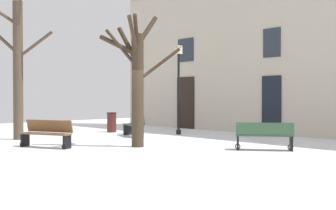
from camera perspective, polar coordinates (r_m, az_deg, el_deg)
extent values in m
plane|color=white|center=(12.40, -5.39, -6.48)|extent=(31.88, 31.88, 0.00)
cube|color=#BCB29E|center=(18.72, 14.94, 8.12)|extent=(19.92, 0.40, 7.87)
cube|color=black|center=(21.67, 2.43, 0.31)|extent=(1.20, 0.08, 2.68)
cube|color=#262D38|center=(21.81, 2.44, 7.53)|extent=(1.08, 0.06, 1.20)
cube|color=black|center=(18.51, 13.98, -0.05)|extent=(0.93, 0.08, 2.55)
cube|color=#262D38|center=(18.65, 14.02, 8.28)|extent=(0.84, 0.06, 1.25)
cylinder|color=#4C3D2D|center=(17.05, -19.84, 4.46)|extent=(0.37, 0.37, 5.31)
cylinder|color=#4C3D2D|center=(17.45, -21.52, 8.15)|extent=(1.08, 0.83, 1.10)
cylinder|color=#4C3D2D|center=(16.66, -19.67, 12.33)|extent=(1.40, 0.57, 1.29)
cylinder|color=#4C3D2D|center=(17.40, -21.83, 11.51)|extent=(0.77, 1.11, 0.89)
cylinder|color=#4C3D2D|center=(16.79, -17.77, 7.84)|extent=(1.26, 0.96, 1.05)
cylinder|color=#382B1E|center=(13.66, -4.18, 1.99)|extent=(0.40, 0.40, 3.70)
cylinder|color=#382B1E|center=(13.85, -6.33, 7.66)|extent=(0.93, 0.80, 1.31)
cylinder|color=#382B1E|center=(13.33, -4.75, 9.35)|extent=(0.70, 0.94, 1.20)
cylinder|color=#382B1E|center=(13.48, -4.38, 10.16)|extent=(0.64, 0.67, 0.96)
cylinder|color=#382B1E|center=(13.95, -6.73, 8.07)|extent=(1.20, 0.88, 0.77)
cylinder|color=#382B1E|center=(13.74, -1.29, 5.52)|extent=(0.96, 1.21, 1.14)
cylinder|color=#382B1E|center=(13.96, -5.46, 8.06)|extent=(0.87, 0.39, 1.30)
cylinder|color=#382B1E|center=(14.09, -2.94, 10.03)|extent=(0.17, 0.92, 1.10)
cylinder|color=black|center=(18.23, 1.45, 1.49)|extent=(0.10, 0.10, 3.52)
cylinder|color=black|center=(18.29, 1.45, -3.72)|extent=(0.22, 0.22, 0.20)
cube|color=beige|center=(18.34, 1.46, 7.55)|extent=(0.24, 0.24, 0.36)
cone|color=black|center=(18.36, 1.46, 8.11)|extent=(0.30, 0.30, 0.14)
cylinder|color=#4C1E19|center=(19.56, -7.72, -2.41)|extent=(0.43, 0.43, 0.89)
torus|color=black|center=(19.53, -7.72, -1.07)|extent=(0.45, 0.45, 0.04)
cube|color=#2D4C33|center=(13.16, 13.04, -4.03)|extent=(1.66, 1.41, 0.05)
cube|color=#2D4C33|center=(12.93, 13.11, -3.16)|extent=(1.45, 1.13, 0.36)
cube|color=black|center=(13.26, 16.51, -5.02)|extent=(0.30, 0.37, 0.46)
torus|color=black|center=(13.46, 16.41, -5.58)|extent=(0.15, 0.13, 0.17)
cube|color=black|center=(13.15, 9.53, -5.04)|extent=(0.30, 0.37, 0.46)
torus|color=black|center=(13.36, 9.52, -5.61)|extent=(0.15, 0.13, 0.17)
cube|color=brown|center=(14.02, -16.42, -3.80)|extent=(1.81, 1.08, 0.05)
cube|color=brown|center=(14.15, -15.95, -2.78)|extent=(1.70, 0.82, 0.40)
cube|color=black|center=(14.59, -18.97, -4.51)|extent=(0.20, 0.36, 0.45)
torus|color=black|center=(14.49, -19.38, -5.13)|extent=(0.17, 0.09, 0.17)
cube|color=black|center=(13.53, -13.66, -4.92)|extent=(0.20, 0.36, 0.45)
torus|color=black|center=(13.42, -14.05, -5.59)|extent=(0.17, 0.09, 0.17)
cube|color=#2D4C33|center=(17.38, -4.79, -2.74)|extent=(1.64, 1.02, 0.05)
cube|color=#2D4C33|center=(17.43, -4.12, -1.91)|extent=(1.51, 0.70, 0.41)
cube|color=black|center=(18.09, -5.47, -3.34)|extent=(0.21, 0.41, 0.48)
torus|color=black|center=(18.05, -6.03, -3.85)|extent=(0.17, 0.09, 0.17)
cube|color=black|center=(16.70, -4.05, -3.71)|extent=(0.21, 0.41, 0.48)
torus|color=black|center=(16.66, -4.65, -4.26)|extent=(0.17, 0.09, 0.17)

